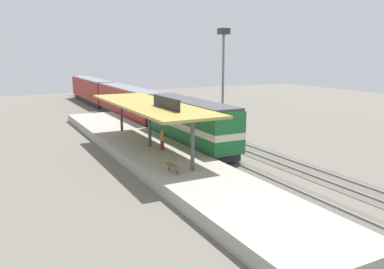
% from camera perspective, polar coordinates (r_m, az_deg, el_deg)
% --- Properties ---
extents(ground_plane, '(120.00, 120.00, 0.00)m').
position_cam_1_polar(ground_plane, '(37.34, 3.35, -2.02)').
color(ground_plane, '#666056').
extents(track_near, '(3.20, 110.00, 0.16)m').
position_cam_1_polar(track_near, '(36.37, 0.64, -2.32)').
color(track_near, '#565249').
rests_on(track_near, ground).
extents(track_far, '(3.20, 110.00, 0.16)m').
position_cam_1_polar(track_far, '(38.70, 6.65, -1.54)').
color(track_far, '#565249').
rests_on(track_far, ground).
extents(platform, '(6.00, 44.00, 0.90)m').
position_cam_1_polar(platform, '(34.39, -6.13, -2.50)').
color(platform, '#9E998E').
rests_on(platform, ground).
extents(station_canopy, '(5.20, 18.00, 4.70)m').
position_cam_1_polar(station_canopy, '(33.54, -6.23, 4.24)').
color(station_canopy, '#47474C').
rests_on(station_canopy, platform).
extents(platform_bench, '(0.44, 1.70, 0.50)m').
position_cam_1_polar(platform_bench, '(26.75, -2.85, -4.65)').
color(platform_bench, '#333338').
rests_on(platform_bench, platform).
extents(locomotive, '(2.93, 14.43, 4.44)m').
position_cam_1_polar(locomotive, '(37.11, -0.40, 1.72)').
color(locomotive, '#28282D').
rests_on(locomotive, track_near).
extents(passenger_carriage_front, '(2.90, 20.00, 4.24)m').
position_cam_1_polar(passenger_carriage_front, '(53.60, -9.26, 4.59)').
color(passenger_carriage_front, '#28282D').
rests_on(passenger_carriage_front, track_near).
extents(passenger_carriage_rear, '(2.90, 20.00, 4.24)m').
position_cam_1_polar(passenger_carriage_rear, '(73.52, -14.44, 6.30)').
color(passenger_carriage_rear, '#28282D').
rests_on(passenger_carriage_rear, track_near).
extents(light_mast, '(1.10, 1.10, 11.70)m').
position_cam_1_polar(light_mast, '(46.08, 4.60, 11.14)').
color(light_mast, slate).
rests_on(light_mast, ground).
extents(person_waiting, '(0.34, 0.34, 1.71)m').
position_cam_1_polar(person_waiting, '(32.73, -4.38, -0.68)').
color(person_waiting, maroon).
rests_on(person_waiting, platform).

